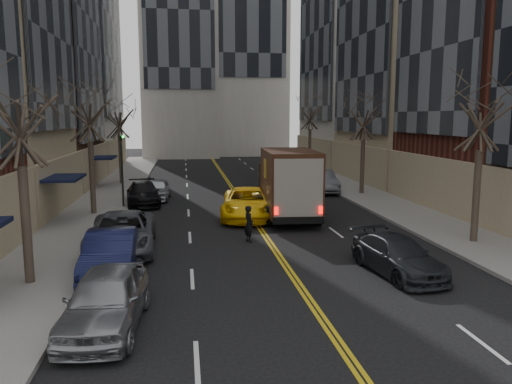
{
  "coord_description": "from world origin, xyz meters",
  "views": [
    {
      "loc": [
        -3.69,
        -8.7,
        5.54
      ],
      "look_at": [
        -0.53,
        13.1,
        2.2
      ],
      "focal_mm": 35.0,
      "sensor_mm": 36.0,
      "label": 1
    }
  ],
  "objects_px": {
    "ups_truck": "(288,184)",
    "taxi": "(247,203)",
    "pedestrian": "(249,224)",
    "observer_sedan": "(398,256)"
  },
  "relations": [
    {
      "from": "ups_truck",
      "to": "taxi",
      "type": "relative_size",
      "value": 1.19
    },
    {
      "from": "pedestrian",
      "to": "taxi",
      "type": "bearing_deg",
      "value": -24.5
    },
    {
      "from": "ups_truck",
      "to": "observer_sedan",
      "type": "distance_m",
      "value": 10.32
    },
    {
      "from": "taxi",
      "to": "observer_sedan",
      "type": "bearing_deg",
      "value": -61.34
    },
    {
      "from": "observer_sedan",
      "to": "pedestrian",
      "type": "height_order",
      "value": "pedestrian"
    },
    {
      "from": "pedestrian",
      "to": "ups_truck",
      "type": "bearing_deg",
      "value": -48.12
    },
    {
      "from": "ups_truck",
      "to": "observer_sedan",
      "type": "bearing_deg",
      "value": -76.45
    },
    {
      "from": "ups_truck",
      "to": "observer_sedan",
      "type": "height_order",
      "value": "ups_truck"
    },
    {
      "from": "observer_sedan",
      "to": "pedestrian",
      "type": "xyz_separation_m",
      "value": [
        -4.63,
        5.3,
        0.16
      ]
    },
    {
      "from": "taxi",
      "to": "pedestrian",
      "type": "height_order",
      "value": "taxi"
    }
  ]
}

